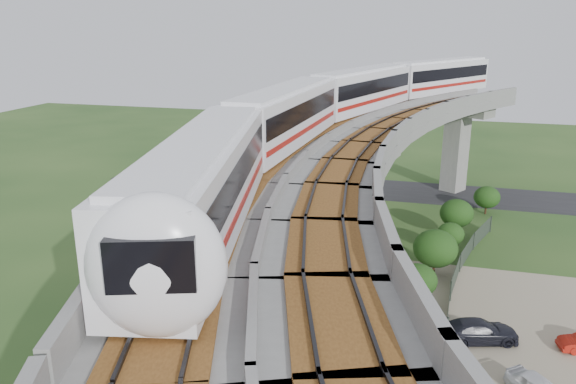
{
  "coord_description": "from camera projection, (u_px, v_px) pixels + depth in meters",
  "views": [
    {
      "loc": [
        7.05,
        -30.35,
        17.89
      ],
      "look_at": [
        -1.84,
        2.59,
        7.5
      ],
      "focal_mm": 35.0,
      "sensor_mm": 36.0,
      "label": 1
    }
  ],
  "objects": [
    {
      "name": "fence",
      "position": [
        470.0,
        332.0,
        32.35
      ],
      "size": [
        3.87,
        38.73,
        1.5
      ],
      "color": "#2D382D",
      "rests_on": "ground"
    },
    {
      "name": "tree_5",
      "position": [
        410.0,
        325.0,
        30.53
      ],
      "size": [
        1.89,
        1.89,
        2.89
      ],
      "color": "#382314",
      "rests_on": "ground"
    },
    {
      "name": "dirt_lot",
      "position": [
        554.0,
        374.0,
        29.66
      ],
      "size": [
        18.0,
        26.0,
        0.04
      ],
      "primitive_type": "cube",
      "color": "gray",
      "rests_on": "ground"
    },
    {
      "name": "tree_2",
      "position": [
        451.0,
        234.0,
        43.91
      ],
      "size": [
        2.12,
        2.12,
        2.84
      ],
      "color": "#382314",
      "rests_on": "ground"
    },
    {
      "name": "tree_0",
      "position": [
        487.0,
        197.0,
        53.95
      ],
      "size": [
        2.48,
        2.48,
        2.75
      ],
      "color": "#382314",
      "rests_on": "ground"
    },
    {
      "name": "tree_3",
      "position": [
        435.0,
        248.0,
        40.38
      ],
      "size": [
        3.2,
        3.2,
        3.6
      ],
      "color": "#382314",
      "rests_on": "ground"
    },
    {
      "name": "viaduct",
      "position": [
        374.0,
        186.0,
        31.4
      ],
      "size": [
        19.58,
        73.98,
        11.4
      ],
      "color": "#99968E",
      "rests_on": "ground"
    },
    {
      "name": "asphalt_road",
      "position": [
        368.0,
        188.0,
        62.7
      ],
      "size": [
        60.0,
        8.0,
        0.03
      ],
      "primitive_type": "cube",
      "color": "#232326",
      "rests_on": "ground"
    },
    {
      "name": "ground",
      "position": [
        306.0,
        321.0,
        35.0
      ],
      "size": [
        160.0,
        160.0,
        0.0
      ],
      "primitive_type": "plane",
      "color": "#23451B",
      "rests_on": "ground"
    },
    {
      "name": "car_dark",
      "position": [
        479.0,
        331.0,
        32.52
      ],
      "size": [
        4.86,
        3.09,
        1.31
      ],
      "primitive_type": "imported",
      "rotation": [
        0.0,
        0.0,
        1.87
      ],
      "color": "black",
      "rests_on": "dirt_lot"
    },
    {
      "name": "metro_train",
      "position": [
        353.0,
        103.0,
        39.95
      ],
      "size": [
        15.9,
        60.51,
        3.64
      ],
      "color": "white",
      "rests_on": "ground"
    },
    {
      "name": "tree_1",
      "position": [
        457.0,
        213.0,
        47.54
      ],
      "size": [
        2.81,
        2.81,
        3.51
      ],
      "color": "#382314",
      "rests_on": "ground"
    },
    {
      "name": "tree_4",
      "position": [
        418.0,
        280.0,
        35.78
      ],
      "size": [
        2.47,
        2.47,
        3.13
      ],
      "color": "#382314",
      "rests_on": "ground"
    }
  ]
}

